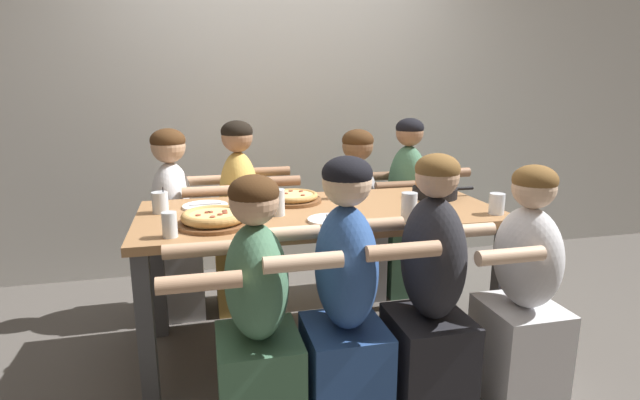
% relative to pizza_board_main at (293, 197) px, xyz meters
% --- Properties ---
extents(ground_plane, '(18.00, 18.00, 0.00)m').
position_rel_pizza_board_main_xyz_m(ground_plane, '(0.10, -0.19, -0.80)').
color(ground_plane, '#514C47').
rests_on(ground_plane, ground).
extents(restaurant_back_panel, '(10.00, 0.06, 3.20)m').
position_rel_pizza_board_main_xyz_m(restaurant_back_panel, '(0.10, 1.15, 0.80)').
color(restaurant_back_panel, silver).
rests_on(restaurant_back_panel, ground).
extents(dining_table, '(1.81, 0.82, 0.77)m').
position_rel_pizza_board_main_xyz_m(dining_table, '(0.10, -0.19, -0.12)').
color(dining_table, '#996B42').
rests_on(dining_table, ground).
extents(pizza_board_main, '(0.31, 0.31, 0.05)m').
position_rel_pizza_board_main_xyz_m(pizza_board_main, '(0.00, 0.00, 0.00)').
color(pizza_board_main, brown).
rests_on(pizza_board_main, dining_table).
extents(pizza_board_second, '(0.34, 0.34, 0.07)m').
position_rel_pizza_board_main_xyz_m(pizza_board_second, '(-0.43, -0.36, 0.01)').
color(pizza_board_second, brown).
rests_on(pizza_board_second, dining_table).
extents(skillet_bowl, '(0.36, 0.25, 0.15)m').
position_rel_pizza_board_main_xyz_m(skillet_bowl, '(0.80, -0.08, 0.04)').
color(skillet_bowl, black).
rests_on(skillet_bowl, dining_table).
extents(empty_plate_a, '(0.23, 0.23, 0.02)m').
position_rel_pizza_board_main_xyz_m(empty_plate_a, '(-0.46, -0.00, -0.02)').
color(empty_plate_a, white).
rests_on(empty_plate_a, dining_table).
extents(empty_plate_b, '(0.21, 0.21, 0.02)m').
position_rel_pizza_board_main_xyz_m(empty_plate_b, '(0.10, -0.41, -0.02)').
color(empty_plate_b, white).
rests_on(empty_plate_b, dining_table).
extents(cocktail_glass_blue, '(0.08, 0.08, 0.13)m').
position_rel_pizza_board_main_xyz_m(cocktail_glass_blue, '(-0.68, -0.07, 0.02)').
color(cocktail_glass_blue, silver).
rests_on(cocktail_glass_blue, dining_table).
extents(drinking_glass_a, '(0.06, 0.06, 0.12)m').
position_rel_pizza_board_main_xyz_m(drinking_glass_a, '(0.26, 0.03, 0.03)').
color(drinking_glass_a, silver).
rests_on(drinking_glass_a, dining_table).
extents(drinking_glass_b, '(0.06, 0.06, 0.11)m').
position_rel_pizza_board_main_xyz_m(drinking_glass_b, '(-0.62, -0.50, 0.02)').
color(drinking_glass_b, silver).
rests_on(drinking_glass_b, dining_table).
extents(drinking_glass_c, '(0.07, 0.07, 0.10)m').
position_rel_pizza_board_main_xyz_m(drinking_glass_c, '(0.93, -0.48, 0.02)').
color(drinking_glass_c, silver).
rests_on(drinking_glass_c, dining_table).
extents(drinking_glass_d, '(0.07, 0.07, 0.14)m').
position_rel_pizza_board_main_xyz_m(drinking_glass_d, '(0.46, -0.50, 0.03)').
color(drinking_glass_d, silver).
rests_on(drinking_glass_d, dining_table).
extents(drinking_glass_e, '(0.07, 0.07, 0.13)m').
position_rel_pizza_board_main_xyz_m(drinking_glass_e, '(-0.12, -0.26, 0.04)').
color(drinking_glass_e, silver).
rests_on(drinking_glass_e, dining_table).
extents(diner_far_right, '(0.51, 0.40, 1.18)m').
position_rel_pizza_board_main_xyz_m(diner_far_right, '(0.86, 0.43, -0.26)').
color(diner_far_right, '#477556').
rests_on(diner_far_right, ground).
extents(diner_far_midright, '(0.51, 0.40, 1.12)m').
position_rel_pizza_board_main_xyz_m(diner_far_midright, '(0.51, 0.43, -0.28)').
color(diner_far_midright, '#99999E').
rests_on(diner_far_midright, ground).
extents(diner_near_center, '(0.51, 0.40, 1.14)m').
position_rel_pizza_board_main_xyz_m(diner_near_center, '(0.05, -0.82, -0.28)').
color(diner_near_center, '#2D5193').
rests_on(diner_near_center, ground).
extents(diner_near_right, '(0.51, 0.40, 1.07)m').
position_rel_pizza_board_main_xyz_m(diner_near_right, '(0.87, -0.82, -0.31)').
color(diner_near_right, silver).
rests_on(diner_near_right, ground).
extents(diner_far_left, '(0.51, 0.40, 1.15)m').
position_rel_pizza_board_main_xyz_m(diner_far_left, '(-0.65, 0.43, -0.27)').
color(diner_far_left, silver).
rests_on(diner_far_left, ground).
extents(diner_near_midleft, '(0.51, 0.40, 1.08)m').
position_rel_pizza_board_main_xyz_m(diner_near_midleft, '(-0.30, -0.82, -0.31)').
color(diner_near_midleft, '#477556').
rests_on(diner_near_midleft, ground).
extents(diner_far_midleft, '(0.51, 0.40, 1.19)m').
position_rel_pizza_board_main_xyz_m(diner_far_midleft, '(-0.25, 0.43, -0.26)').
color(diner_far_midleft, gold).
rests_on(diner_far_midleft, ground).
extents(diner_near_midright, '(0.51, 0.40, 1.14)m').
position_rel_pizza_board_main_xyz_m(diner_near_midright, '(0.42, -0.82, -0.29)').
color(diner_near_midright, '#232328').
rests_on(diner_near_midright, ground).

